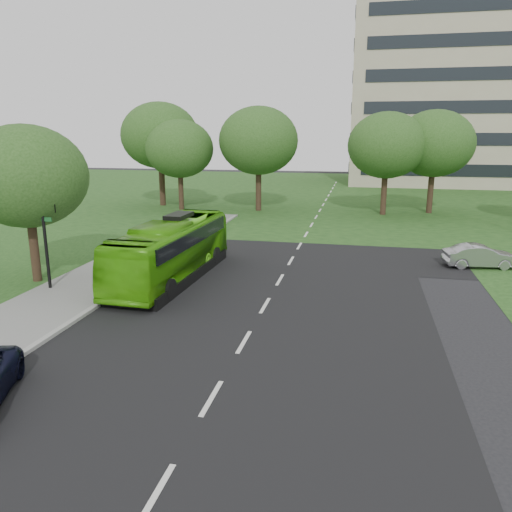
{
  "coord_description": "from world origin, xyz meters",
  "views": [
    {
      "loc": [
        3.91,
        -18.27,
        7.39
      ],
      "look_at": [
        -0.93,
        4.47,
        1.6
      ],
      "focal_mm": 35.0,
      "sensor_mm": 36.0,
      "label": 1
    }
  ],
  "objects_px": {
    "tree_park_a": "(179,149)",
    "tree_park_c": "(387,145)",
    "tree_park_d": "(434,144)",
    "tree_park_f": "(160,136)",
    "sedan": "(480,256)",
    "tree_park_b": "(259,141)",
    "office_building": "(496,95)",
    "traffic_light": "(47,225)",
    "tree_side_near": "(26,177)",
    "bus": "(172,250)"
  },
  "relations": [
    {
      "from": "tree_park_a",
      "to": "tree_park_c",
      "type": "height_order",
      "value": "tree_park_c"
    },
    {
      "from": "tree_park_d",
      "to": "tree_park_f",
      "type": "xyz_separation_m",
      "value": [
        -26.41,
        -0.37,
        0.68
      ]
    },
    {
      "from": "tree_park_c",
      "to": "sedan",
      "type": "bearing_deg",
      "value": -75.26
    },
    {
      "from": "tree_park_a",
      "to": "tree_park_b",
      "type": "height_order",
      "value": "tree_park_b"
    },
    {
      "from": "tree_park_a",
      "to": "tree_park_f",
      "type": "height_order",
      "value": "tree_park_f"
    },
    {
      "from": "office_building",
      "to": "tree_park_f",
      "type": "relative_size",
      "value": 3.87
    },
    {
      "from": "tree_park_f",
      "to": "traffic_light",
      "type": "height_order",
      "value": "tree_park_f"
    },
    {
      "from": "office_building",
      "to": "tree_park_c",
      "type": "height_order",
      "value": "office_building"
    },
    {
      "from": "tree_park_a",
      "to": "tree_side_near",
      "type": "distance_m",
      "value": 24.52
    },
    {
      "from": "office_building",
      "to": "tree_park_f",
      "type": "xyz_separation_m",
      "value": [
        -38.23,
        -31.82,
        -5.46
      ]
    },
    {
      "from": "tree_park_c",
      "to": "tree_side_near",
      "type": "bearing_deg",
      "value": -125.3
    },
    {
      "from": "tree_park_c",
      "to": "tree_park_d",
      "type": "bearing_deg",
      "value": 23.35
    },
    {
      "from": "tree_park_a",
      "to": "sedan",
      "type": "distance_m",
      "value": 29.78
    },
    {
      "from": "tree_side_near",
      "to": "traffic_light",
      "type": "height_order",
      "value": "tree_side_near"
    },
    {
      "from": "tree_park_c",
      "to": "sedan",
      "type": "relative_size",
      "value": 2.35
    },
    {
      "from": "tree_park_d",
      "to": "traffic_light",
      "type": "xyz_separation_m",
      "value": [
        -20.47,
        -28.5,
        -3.19
      ]
    },
    {
      "from": "office_building",
      "to": "tree_park_d",
      "type": "distance_m",
      "value": 34.16
    },
    {
      "from": "tree_park_f",
      "to": "traffic_light",
      "type": "xyz_separation_m",
      "value": [
        5.94,
        -28.14,
        -3.87
      ]
    },
    {
      "from": "tree_park_c",
      "to": "traffic_light",
      "type": "height_order",
      "value": "tree_park_c"
    },
    {
      "from": "tree_park_a",
      "to": "tree_park_f",
      "type": "distance_m",
      "value": 3.94
    },
    {
      "from": "sedan",
      "to": "tree_park_c",
      "type": "bearing_deg",
      "value": 6.95
    },
    {
      "from": "tree_park_b",
      "to": "bus",
      "type": "height_order",
      "value": "tree_park_b"
    },
    {
      "from": "tree_park_f",
      "to": "sedan",
      "type": "relative_size",
      "value": 2.65
    },
    {
      "from": "tree_park_d",
      "to": "tree_side_near",
      "type": "distance_m",
      "value": 35.16
    },
    {
      "from": "tree_park_a",
      "to": "traffic_light",
      "type": "relative_size",
      "value": 1.59
    },
    {
      "from": "tree_park_c",
      "to": "bus",
      "type": "distance_m",
      "value": 26.53
    },
    {
      "from": "tree_park_a",
      "to": "traffic_light",
      "type": "bearing_deg",
      "value": -83.3
    },
    {
      "from": "tree_park_c",
      "to": "tree_side_near",
      "type": "distance_m",
      "value": 31.1
    },
    {
      "from": "office_building",
      "to": "tree_park_c",
      "type": "relative_size",
      "value": 4.36
    },
    {
      "from": "tree_park_b",
      "to": "tree_park_a",
      "type": "bearing_deg",
      "value": -172.73
    },
    {
      "from": "tree_park_a",
      "to": "tree_park_b",
      "type": "bearing_deg",
      "value": 7.27
    },
    {
      "from": "tree_park_f",
      "to": "tree_park_d",
      "type": "bearing_deg",
      "value": 0.8
    },
    {
      "from": "tree_side_near",
      "to": "sedan",
      "type": "bearing_deg",
      "value": 18.34
    },
    {
      "from": "tree_park_d",
      "to": "bus",
      "type": "relative_size",
      "value": 0.87
    },
    {
      "from": "tree_park_d",
      "to": "sedan",
      "type": "distance_m",
      "value": 20.52
    },
    {
      "from": "tree_park_f",
      "to": "sedan",
      "type": "bearing_deg",
      "value": -35.77
    },
    {
      "from": "tree_park_c",
      "to": "sedan",
      "type": "height_order",
      "value": "tree_park_c"
    },
    {
      "from": "tree_park_a",
      "to": "office_building",
      "type": "bearing_deg",
      "value": 44.07
    },
    {
      "from": "office_building",
      "to": "traffic_light",
      "type": "xyz_separation_m",
      "value": [
        -32.29,
        -59.96,
        -9.32
      ]
    },
    {
      "from": "tree_park_d",
      "to": "tree_park_c",
      "type": "bearing_deg",
      "value": -156.65
    },
    {
      "from": "tree_park_c",
      "to": "tree_park_d",
      "type": "height_order",
      "value": "tree_park_d"
    },
    {
      "from": "office_building",
      "to": "sedan",
      "type": "height_order",
      "value": "office_building"
    },
    {
      "from": "bus",
      "to": "traffic_light",
      "type": "bearing_deg",
      "value": -144.62
    },
    {
      "from": "tree_park_f",
      "to": "bus",
      "type": "distance_m",
      "value": 27.75
    },
    {
      "from": "tree_park_d",
      "to": "sedan",
      "type": "relative_size",
      "value": 2.4
    },
    {
      "from": "tree_park_c",
      "to": "sedan",
      "type": "xyz_separation_m",
      "value": [
        4.7,
        -17.86,
        -5.59
      ]
    },
    {
      "from": "tree_park_c",
      "to": "office_building",
      "type": "bearing_deg",
      "value": 64.2
    },
    {
      "from": "tree_park_f",
      "to": "bus",
      "type": "height_order",
      "value": "tree_park_f"
    },
    {
      "from": "tree_park_d",
      "to": "tree_park_f",
      "type": "height_order",
      "value": "tree_park_f"
    },
    {
      "from": "tree_park_a",
      "to": "tree_park_c",
      "type": "xyz_separation_m",
      "value": [
        19.22,
        0.89,
        0.4
      ]
    }
  ]
}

